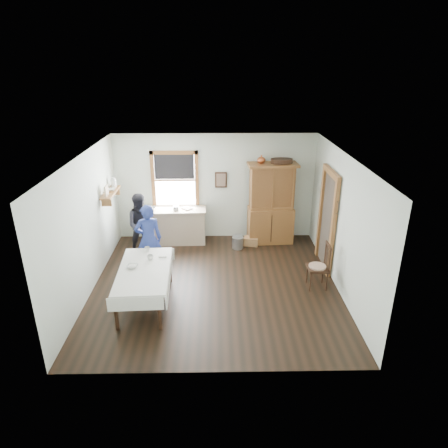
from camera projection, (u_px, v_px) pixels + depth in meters
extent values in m
cube|color=black|center=(215.00, 285.00, 8.29)|extent=(5.00, 5.00, 0.01)
cube|color=silver|center=(214.00, 157.00, 7.26)|extent=(5.00, 5.00, 0.01)
cube|color=silver|center=(215.00, 187.00, 10.09)|extent=(5.00, 0.01, 2.70)
cube|color=silver|center=(214.00, 295.00, 5.47)|extent=(5.00, 0.01, 2.70)
cube|color=silver|center=(86.00, 226.00, 7.73)|extent=(0.01, 5.00, 2.70)
cube|color=silver|center=(342.00, 224.00, 7.82)|extent=(0.01, 5.00, 2.70)
cube|color=white|center=(175.00, 180.00, 9.98)|extent=(1.00, 0.02, 1.30)
cube|color=#9B5A30|center=(174.00, 153.00, 9.69)|extent=(1.18, 0.06, 0.09)
cube|color=#9B5A30|center=(176.00, 206.00, 10.22)|extent=(1.18, 0.06, 0.09)
cube|color=#9B5A30|center=(153.00, 180.00, 9.95)|extent=(0.09, 0.06, 1.48)
cube|color=#9B5A30|center=(197.00, 180.00, 9.96)|extent=(0.09, 0.06, 1.48)
cube|color=black|center=(174.00, 167.00, 9.81)|extent=(0.98, 0.03, 0.61)
cube|color=#40372E|center=(328.00, 222.00, 8.72)|extent=(0.03, 0.90, 2.10)
cube|color=#9B5A30|center=(333.00, 231.00, 8.25)|extent=(0.08, 0.12, 2.10)
cube|color=#9B5A30|center=(321.00, 214.00, 9.19)|extent=(0.08, 0.12, 2.10)
cube|color=#9B5A30|center=(332.00, 173.00, 8.29)|extent=(0.08, 1.14, 0.12)
cube|color=#9B5A30|center=(110.00, 192.00, 9.05)|extent=(0.24, 1.00, 0.04)
cube|color=#9B5A30|center=(107.00, 202.00, 8.71)|extent=(0.22, 0.03, 0.18)
cube|color=#9B5A30|center=(115.00, 191.00, 9.45)|extent=(0.22, 0.03, 0.18)
cube|color=tan|center=(106.00, 191.00, 8.72)|extent=(0.03, 0.22, 0.24)
cylinder|color=silver|center=(114.00, 182.00, 9.32)|extent=(0.12, 0.12, 0.22)
cube|color=#331D12|center=(221.00, 180.00, 9.97)|extent=(0.30, 0.04, 0.40)
torus|color=black|center=(337.00, 201.00, 7.95)|extent=(0.01, 0.27, 0.27)
cube|color=tan|center=(175.00, 226.00, 10.09)|extent=(1.58, 0.64, 0.90)
cube|color=#9B5A30|center=(271.00, 204.00, 9.91)|extent=(1.24, 0.65, 2.04)
cube|color=silver|center=(145.00, 286.00, 7.54)|extent=(1.06, 1.89, 0.74)
cube|color=#331D12|center=(318.00, 266.00, 8.05)|extent=(0.45, 0.45, 0.97)
cube|color=gray|center=(238.00, 243.00, 9.86)|extent=(0.35, 0.35, 0.30)
cube|color=#B37F51|center=(251.00, 241.00, 10.05)|extent=(0.40, 0.32, 0.21)
imported|color=navy|center=(149.00, 242.00, 8.54)|extent=(0.59, 0.46, 1.45)
imported|color=black|center=(142.00, 227.00, 9.36)|extent=(0.78, 0.67, 1.40)
imported|color=silver|center=(150.00, 257.00, 7.74)|extent=(0.15, 0.15, 0.10)
imported|color=silver|center=(147.00, 249.00, 8.07)|extent=(0.12, 0.12, 0.10)
imported|color=silver|center=(132.00, 266.00, 7.45)|extent=(0.26, 0.26, 0.06)
imported|color=#725A4C|center=(184.00, 209.00, 9.88)|extent=(0.28, 0.29, 0.02)
imported|color=silver|center=(151.00, 209.00, 9.84)|extent=(0.24, 0.24, 0.07)
imported|color=silver|center=(111.00, 190.00, 9.07)|extent=(0.22, 0.22, 0.05)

